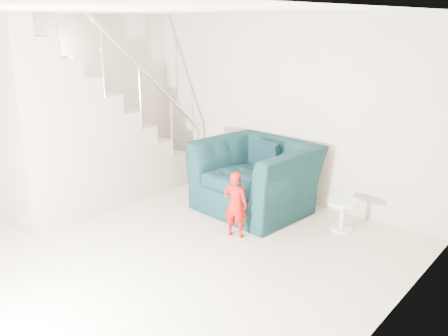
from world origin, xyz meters
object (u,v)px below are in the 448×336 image
Objects in this scene: toddler at (235,204)px; side_table at (343,210)px; armchair at (256,177)px; staircase at (79,143)px.

side_table is (0.95, 1.03, -0.15)m from toddler.
armchair is at bearing -172.68° from side_table.
side_table is at bearing 26.54° from staircase.
side_table is at bearing -150.79° from toddler.
toddler is at bearing -63.79° from armchair.
staircase is at bearing -153.46° from side_table.
staircase is at bearing -138.26° from armchair.
staircase is (-2.36, -0.62, 0.52)m from toddler.
staircase reaches higher than toddler.
toddler is (0.33, -0.87, -0.06)m from armchair.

